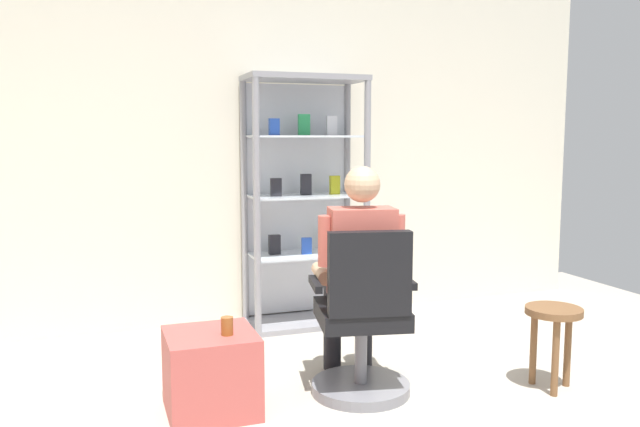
{
  "coord_description": "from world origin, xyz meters",
  "views": [
    {
      "loc": [
        -1.1,
        -1.9,
        1.45
      ],
      "look_at": [
        0.14,
        1.62,
        1.0
      ],
      "focal_mm": 35.96,
      "sensor_mm": 36.0,
      "label": 1
    }
  ],
  "objects": [
    {
      "name": "back_wall",
      "position": [
        0.0,
        3.0,
        1.35
      ],
      "size": [
        6.0,
        0.1,
        2.7
      ],
      "primitive_type": "cube",
      "color": "silver",
      "rests_on": "ground"
    },
    {
      "name": "display_cabinet_main",
      "position": [
        0.4,
        2.76,
        0.96
      ],
      "size": [
        0.9,
        0.45,
        1.9
      ],
      "color": "gray",
      "rests_on": "ground"
    },
    {
      "name": "office_chair",
      "position": [
        0.27,
        1.27,
        0.39
      ],
      "size": [
        0.61,
        0.57,
        0.96
      ],
      "color": "slate",
      "rests_on": "ground"
    },
    {
      "name": "seated_shopkeeper",
      "position": [
        0.3,
        1.43,
        0.71
      ],
      "size": [
        0.54,
        0.61,
        1.29
      ],
      "color": "black",
      "rests_on": "ground"
    },
    {
      "name": "storage_crate",
      "position": [
        -0.56,
        1.35,
        0.22
      ],
      "size": [
        0.46,
        0.45,
        0.43
      ],
      "primitive_type": "cube",
      "color": "#B24C47",
      "rests_on": "ground"
    },
    {
      "name": "tea_glass",
      "position": [
        -0.49,
        1.29,
        0.48
      ],
      "size": [
        0.06,
        0.06,
        0.09
      ],
      "primitive_type": "cylinder",
      "color": "brown",
      "rests_on": "storage_crate"
    },
    {
      "name": "wooden_stool",
      "position": [
        1.34,
        1.01,
        0.38
      ],
      "size": [
        0.32,
        0.32,
        0.48
      ],
      "color": "brown",
      "rests_on": "ground"
    }
  ]
}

